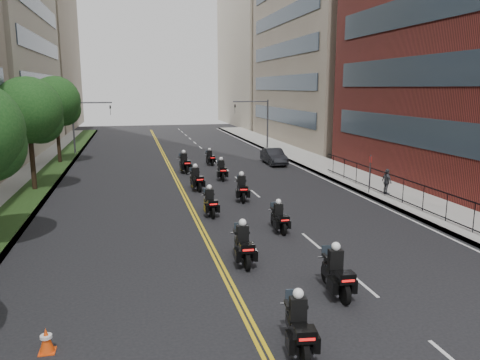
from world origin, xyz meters
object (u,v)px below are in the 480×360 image
object	(u,v)px
motorcycle_6	(196,180)
traffic_cone	(46,340)
motorcycle_2	(243,246)
motorcycle_9	(210,158)
parked_sedan	(274,156)
pedestrian_c	(387,182)
motorcycle_7	(221,171)
motorcycle_1	(336,274)
motorcycle_0	(299,327)
motorcycle_5	(242,189)
motorcycle_8	(184,164)
motorcycle_3	(279,219)
motorcycle_4	(210,203)

from	to	relation	value
motorcycle_6	traffic_cone	size ratio (longest dim) A/B	3.50
motorcycle_2	motorcycle_9	size ratio (longest dim) A/B	1.17
parked_sedan	pedestrian_c	bearing A→B (deg)	-76.16
motorcycle_7	motorcycle_1	bearing A→B (deg)	-87.41
traffic_cone	motorcycle_1	bearing A→B (deg)	9.90
motorcycle_0	motorcycle_5	size ratio (longest dim) A/B	0.94
motorcycle_7	motorcycle_9	xyz separation A→B (m)	(0.29, 7.09, -0.08)
motorcycle_1	motorcycle_6	size ratio (longest dim) A/B	1.00
motorcycle_1	parked_sedan	distance (m)	27.58
motorcycle_7	motorcycle_0	bearing A→B (deg)	-93.31
motorcycle_7	motorcycle_9	world-z (taller)	motorcycle_7
motorcycle_8	motorcycle_9	bearing A→B (deg)	44.37
parked_sedan	motorcycle_3	bearing A→B (deg)	-105.67
motorcycle_2	parked_sedan	bearing A→B (deg)	72.51
motorcycle_4	motorcycle_9	size ratio (longest dim) A/B	1.10
motorcycle_0	motorcycle_2	bearing A→B (deg)	97.26
motorcycle_3	traffic_cone	distance (m)	12.84
motorcycle_3	pedestrian_c	world-z (taller)	pedestrian_c
motorcycle_7	traffic_cone	distance (m)	24.09
motorcycle_8	traffic_cone	bearing A→B (deg)	-111.47
motorcycle_7	traffic_cone	xyz separation A→B (m)	(-9.03, -22.34, -0.35)
motorcycle_1	parked_sedan	world-z (taller)	motorcycle_1
motorcycle_6	pedestrian_c	world-z (taller)	motorcycle_6
motorcycle_0	parked_sedan	world-z (taller)	motorcycle_0
motorcycle_1	traffic_cone	world-z (taller)	motorcycle_1
motorcycle_5	parked_sedan	size ratio (longest dim) A/B	0.56
motorcycle_0	motorcycle_3	size ratio (longest dim) A/B	1.07
motorcycle_4	motorcycle_2	bearing A→B (deg)	-91.17
motorcycle_4	parked_sedan	size ratio (longest dim) A/B	0.53
traffic_cone	motorcycle_5	bearing A→B (deg)	59.79
motorcycle_8	pedestrian_c	size ratio (longest dim) A/B	1.54
motorcycle_2	motorcycle_3	world-z (taller)	motorcycle_2
motorcycle_0	parked_sedan	bearing A→B (deg)	81.68
motorcycle_0	motorcycle_4	bearing A→B (deg)	97.89
motorcycle_2	pedestrian_c	distance (m)	15.01
motorcycle_8	parked_sedan	xyz separation A→B (m)	(8.50, 2.47, -0.03)
motorcycle_4	pedestrian_c	bearing A→B (deg)	7.08
motorcycle_3	motorcycle_4	world-z (taller)	motorcycle_4
motorcycle_5	motorcycle_7	size ratio (longest dim) A/B	1.04
motorcycle_6	motorcycle_1	bearing A→B (deg)	-89.77
motorcycle_6	motorcycle_7	xyz separation A→B (m)	(2.39, 3.21, -0.03)
motorcycle_6	parked_sedan	bearing A→B (deg)	40.33
motorcycle_6	motorcycle_7	size ratio (longest dim) A/B	1.04
motorcycle_9	pedestrian_c	size ratio (longest dim) A/B	1.26
motorcycle_6	motorcycle_8	size ratio (longest dim) A/B	0.96
motorcycle_0	motorcycle_6	world-z (taller)	motorcycle_6
motorcycle_4	motorcycle_8	distance (m)	13.49
motorcycle_8	motorcycle_6	bearing A→B (deg)	-96.95
motorcycle_0	motorcycle_6	bearing A→B (deg)	97.42
motorcycle_0	pedestrian_c	size ratio (longest dim) A/B	1.40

